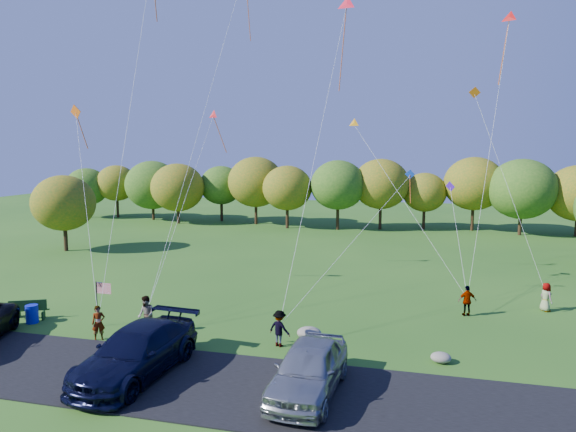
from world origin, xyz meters
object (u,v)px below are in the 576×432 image
Objects in this scene: flyer_e at (546,297)px; park_bench at (29,309)px; flyer_c at (279,328)px; minivan_navy at (136,352)px; flyer_a at (98,323)px; flyer_b at (146,315)px; minivan_silver at (309,369)px; trash_barrel at (32,314)px; flyer_d at (467,301)px.

flyer_e reaches higher than park_bench.
flyer_c reaches higher than flyer_e.
minivan_navy is 3.52× the size of park_bench.
flyer_c is 14.35m from park_bench.
minivan_navy is 10.77m from park_bench.
flyer_b is (1.79, 1.38, 0.11)m from flyer_a.
minivan_silver is at bearing 136.54° from flyer_c.
flyer_e is (18.30, 13.38, -0.20)m from minivan_navy.
trash_barrel is (-16.05, 4.36, -0.54)m from minivan_silver.
flyer_d is 23.77m from trash_barrel.
flyer_b is at bearing -0.40° from flyer_a.
flyer_d is at bearing -124.06° from flyer_c.
trash_barrel is at bearing 126.91° from flyer_a.
minivan_navy is 3.88× the size of flyer_c.
flyer_b reaches higher than flyer_a.
flyer_d is (6.70, 11.23, -0.17)m from minivan_silver.
flyer_a is 0.99× the size of flyer_c.
trash_barrel is (-6.76, -0.05, -0.48)m from flyer_b.
flyer_a is at bearing 145.38° from minivan_navy.
minivan_navy reaches higher than park_bench.
flyer_d is 4.88m from flyer_e.
flyer_a is at bearing -102.88° from flyer_b.
flyer_b is at bearing 157.80° from minivan_silver.
flyer_e is (20.45, 8.81, -0.13)m from flyer_b.
flyer_d reaches higher than flyer_a.
flyer_e is 1.71× the size of trash_barrel.
park_bench is (-16.66, 4.86, -0.45)m from minivan_silver.
flyer_e reaches higher than trash_barrel.
minivan_navy is 3.49× the size of flyer_b.
trash_barrel is (-27.21, -8.86, -0.34)m from flyer_e.
minivan_silver is 11.48m from flyer_a.
minivan_navy is at bearing -26.93° from trash_barrel.
minivan_navy is 1.18× the size of minivan_silver.
minivan_navy reaches higher than flyer_c.
minivan_silver reaches higher than trash_barrel.
flyer_e is at bearing -171.96° from flyer_d.
flyer_e is at bearing -13.46° from flyer_a.
flyer_a is (-11.07, 3.03, -0.18)m from minivan_silver.
trash_barrel is (-13.73, -0.04, -0.38)m from flyer_c.
flyer_d is at bearing 16.81° from trash_barrel.
flyer_e is (4.46, 1.99, -0.03)m from flyer_d.
park_bench is at bearing 77.15° from flyer_e.
minivan_silver is 3.42× the size of flyer_e.
minivan_silver is at bearing 43.24° from flyer_d.
flyer_c is at bearing 120.97° from minivan_silver.
flyer_e is 28.62m from trash_barrel.
flyer_c reaches higher than flyer_a.
flyer_b is 1.11× the size of flyer_c.
park_bench is (-5.59, 1.84, -0.28)m from flyer_a.
flyer_b is 1.16× the size of flyer_e.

